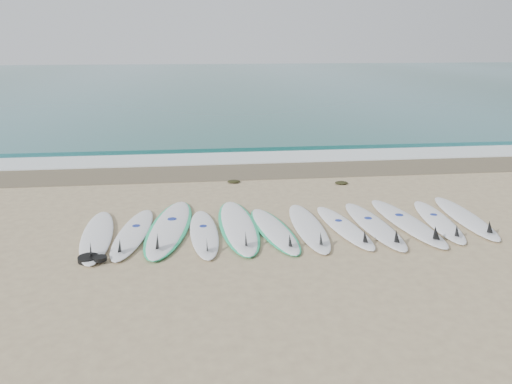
{
  "coord_description": "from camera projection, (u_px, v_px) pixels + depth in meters",
  "views": [
    {
      "loc": [
        -1.61,
        -8.38,
        3.31
      ],
      "look_at": [
        -0.52,
        0.95,
        0.4
      ],
      "focal_mm": 35.0,
      "sensor_mm": 36.0,
      "label": 1
    }
  ],
  "objects": [
    {
      "name": "ground",
      "position": [
        290.0,
        227.0,
        9.11
      ],
      "size": [
        120.0,
        120.0,
        0.0
      ],
      "primitive_type": "plane",
      "color": "tan"
    },
    {
      "name": "ocean",
      "position": [
        217.0,
        81.0,
        39.94
      ],
      "size": [
        120.0,
        55.0,
        0.03
      ],
      "primitive_type": "cube",
      "color": "#226262",
      "rests_on": "ground"
    },
    {
      "name": "wet_sand_band",
      "position": [
        262.0,
        170.0,
        13.0
      ],
      "size": [
        120.0,
        1.8,
        0.01
      ],
      "primitive_type": "cube",
      "color": "brown",
      "rests_on": "ground"
    },
    {
      "name": "foam_band",
      "position": [
        255.0,
        158.0,
        14.32
      ],
      "size": [
        120.0,
        1.4,
        0.04
      ],
      "primitive_type": "cube",
      "color": "silver",
      "rests_on": "ground"
    },
    {
      "name": "wave_crest",
      "position": [
        250.0,
        146.0,
        15.74
      ],
      "size": [
        120.0,
        1.0,
        0.1
      ],
      "primitive_type": "cube",
      "color": "#226262",
      "rests_on": "ground"
    },
    {
      "name": "surfboard_0",
      "position": [
        97.0,
        236.0,
        8.54
      ],
      "size": [
        0.74,
        2.55,
        0.32
      ],
      "rotation": [
        0.0,
        0.0,
        0.09
      ],
      "color": "white",
      "rests_on": "ground"
    },
    {
      "name": "surfboard_1",
      "position": [
        132.0,
        234.0,
        8.66
      ],
      "size": [
        0.77,
        2.48,
        0.31
      ],
      "rotation": [
        0.0,
        0.0,
        -0.11
      ],
      "color": "white",
      "rests_on": "ground"
    },
    {
      "name": "surfboard_2",
      "position": [
        169.0,
        228.0,
        8.94
      ],
      "size": [
        1.06,
        2.99,
        0.37
      ],
      "rotation": [
        0.0,
        0.0,
        -0.12
      ],
      "color": "white",
      "rests_on": "ground"
    },
    {
      "name": "surfboard_3",
      "position": [
        204.0,
        234.0,
        8.68
      ],
      "size": [
        0.59,
        2.36,
        0.3
      ],
      "rotation": [
        0.0,
        0.0,
        0.04
      ],
      "color": "white",
      "rests_on": "ground"
    },
    {
      "name": "surfboard_4",
      "position": [
        238.0,
        226.0,
        9.01
      ],
      "size": [
        0.8,
        2.84,
        0.36
      ],
      "rotation": [
        0.0,
        0.0,
        0.04
      ],
      "color": "white",
      "rests_on": "ground"
    },
    {
      "name": "surfboard_5",
      "position": [
        275.0,
        230.0,
        8.85
      ],
      "size": [
        0.93,
        2.41,
        0.3
      ],
      "rotation": [
        0.0,
        0.0,
        0.16
      ],
      "color": "white",
      "rests_on": "ground"
    },
    {
      "name": "surfboard_6",
      "position": [
        309.0,
        227.0,
        8.95
      ],
      "size": [
        0.53,
        2.5,
        0.32
      ],
      "rotation": [
        0.0,
        0.0,
        0.01
      ],
      "color": "white",
      "rests_on": "ground"
    },
    {
      "name": "surfboard_7",
      "position": [
        345.0,
        227.0,
        8.97
      ],
      "size": [
        0.8,
        2.33,
        0.29
      ],
      "rotation": [
        0.0,
        0.0,
        0.14
      ],
      "color": "white",
      "rests_on": "ground"
    },
    {
      "name": "surfboard_8",
      "position": [
        375.0,
        226.0,
        9.04
      ],
      "size": [
        0.7,
        2.54,
        0.32
      ],
      "rotation": [
        0.0,
        0.0,
        0.07
      ],
      "color": "white",
      "rests_on": "ground"
    },
    {
      "name": "surfboard_9",
      "position": [
        408.0,
        222.0,
        9.18
      ],
      "size": [
        0.84,
        2.69,
        0.34
      ],
      "rotation": [
        0.0,
        0.0,
        0.11
      ],
      "color": "silver",
      "rests_on": "ground"
    },
    {
      "name": "surfboard_10",
      "position": [
        439.0,
        221.0,
        9.26
      ],
      "size": [
        0.72,
        2.37,
        0.3
      ],
      "rotation": [
        0.0,
        0.0,
        -0.1
      ],
      "color": "white",
      "rests_on": "ground"
    },
    {
      "name": "surfboard_11",
      "position": [
        466.0,
        218.0,
        9.44
      ],
      "size": [
        0.63,
        2.49,
        0.32
      ],
      "rotation": [
        0.0,
        0.0,
        -0.05
      ],
      "color": "white",
      "rests_on": "ground"
    },
    {
      "name": "seaweed_near",
      "position": [
        234.0,
        181.0,
        11.91
      ],
      "size": [
        0.31,
        0.24,
        0.06
      ],
      "primitive_type": "ellipsoid",
      "color": "black",
      "rests_on": "ground"
    },
    {
      "name": "seaweed_far",
      "position": [
        341.0,
        183.0,
        11.8
      ],
      "size": [
        0.32,
        0.25,
        0.06
      ],
      "primitive_type": "ellipsoid",
      "color": "black",
      "rests_on": "ground"
    },
    {
      "name": "leash_coil",
      "position": [
        91.0,
        259.0,
        7.69
      ],
      "size": [
        0.46,
        0.36,
        0.11
      ],
      "color": "black",
      "rests_on": "ground"
    }
  ]
}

